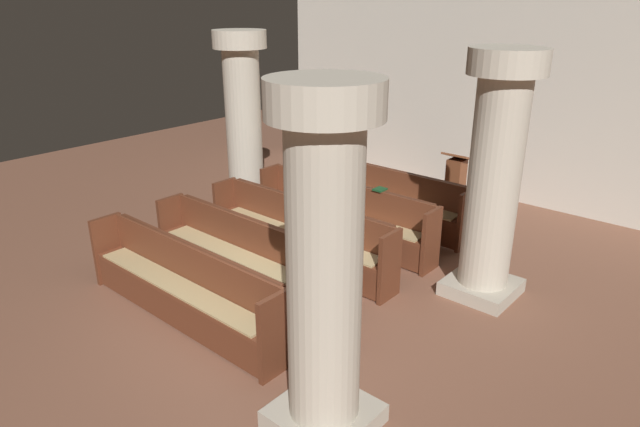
% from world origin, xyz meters
% --- Properties ---
extents(ground_plane, '(19.20, 19.20, 0.00)m').
position_xyz_m(ground_plane, '(0.00, 0.00, 0.00)').
color(ground_plane, brown).
extents(back_wall, '(10.00, 0.16, 4.50)m').
position_xyz_m(back_wall, '(0.00, 6.08, 2.25)').
color(back_wall, silver).
rests_on(back_wall, ground).
extents(pew_row_0, '(3.21, 0.46, 0.92)m').
position_xyz_m(pew_row_0, '(-0.78, 3.46, 0.49)').
color(pew_row_0, brown).
rests_on(pew_row_0, ground).
extents(pew_row_1, '(3.21, 0.46, 0.92)m').
position_xyz_m(pew_row_1, '(-0.78, 2.45, 0.49)').
color(pew_row_1, brown).
rests_on(pew_row_1, ground).
extents(pew_row_2, '(3.21, 0.47, 0.92)m').
position_xyz_m(pew_row_2, '(-0.78, 1.43, 0.49)').
color(pew_row_2, brown).
rests_on(pew_row_2, ground).
extents(pew_row_3, '(3.21, 0.46, 0.92)m').
position_xyz_m(pew_row_3, '(-0.78, 0.42, 0.49)').
color(pew_row_3, brown).
rests_on(pew_row_3, ground).
extents(pew_row_4, '(3.21, 0.46, 0.92)m').
position_xyz_m(pew_row_4, '(-0.78, -0.60, 0.49)').
color(pew_row_4, brown).
rests_on(pew_row_4, ground).
extents(pillar_aisle_side, '(0.91, 0.91, 3.10)m').
position_xyz_m(pillar_aisle_side, '(1.63, 2.33, 1.62)').
color(pillar_aisle_side, '#B6AD9A').
rests_on(pillar_aisle_side, ground).
extents(pillar_far_side, '(0.91, 0.91, 3.10)m').
position_xyz_m(pillar_far_side, '(-3.14, 2.56, 1.62)').
color(pillar_far_side, '#B6AD9A').
rests_on(pillar_far_side, ground).
extents(pillar_aisle_rear, '(0.91, 0.91, 3.10)m').
position_xyz_m(pillar_aisle_rear, '(1.63, -0.84, 1.62)').
color(pillar_aisle_rear, '#B6AD9A').
rests_on(pillar_aisle_rear, ground).
extents(lectern, '(0.48, 0.45, 1.08)m').
position_xyz_m(lectern, '(-0.11, 4.81, 0.45)').
color(lectern, brown).
rests_on(lectern, ground).
extents(hymn_book, '(0.16, 0.19, 0.03)m').
position_xyz_m(hymn_book, '(-0.23, 2.63, 0.94)').
color(hymn_book, '#194723').
rests_on(hymn_book, pew_row_1).
extents(kneeler_box_blue, '(0.32, 0.24, 0.25)m').
position_xyz_m(kneeler_box_blue, '(0.95, -0.07, 0.12)').
color(kneeler_box_blue, navy).
rests_on(kneeler_box_blue, ground).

